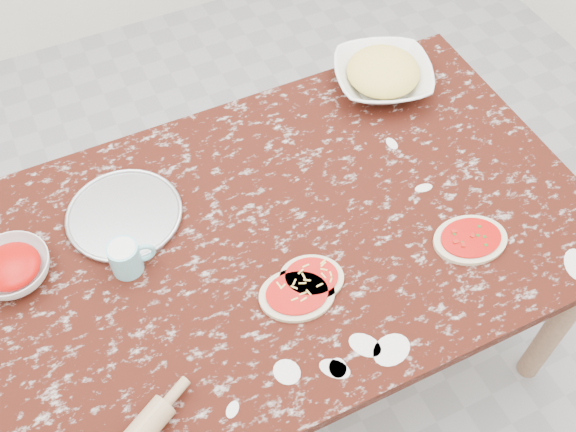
# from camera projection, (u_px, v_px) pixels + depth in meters

# --- Properties ---
(ground) EXTENTS (4.00, 4.00, 0.00)m
(ground) POSITION_uv_depth(u_px,v_px,m) (288.00, 350.00, 2.35)
(ground) COLOR gray
(worktable) EXTENTS (1.60, 1.00, 0.75)m
(worktable) POSITION_uv_depth(u_px,v_px,m) (288.00, 245.00, 1.81)
(worktable) COLOR black
(worktable) RESTS_ON ground
(pizza_tray) EXTENTS (0.37, 0.37, 0.01)m
(pizza_tray) POSITION_uv_depth(u_px,v_px,m) (125.00, 215.00, 1.76)
(pizza_tray) COLOR #B2B2B7
(pizza_tray) RESTS_ON worktable
(sauce_bowl) EXTENTS (0.22, 0.22, 0.06)m
(sauce_bowl) POSITION_uv_depth(u_px,v_px,m) (13.00, 269.00, 1.63)
(sauce_bowl) COLOR white
(sauce_bowl) RESTS_ON worktable
(cheese_bowl) EXTENTS (0.38, 0.38, 0.07)m
(cheese_bowl) POSITION_uv_depth(u_px,v_px,m) (382.00, 77.00, 2.04)
(cheese_bowl) COLOR white
(cheese_bowl) RESTS_ON worktable
(flour_mug) EXTENTS (0.12, 0.08, 0.09)m
(flour_mug) POSITION_uv_depth(u_px,v_px,m) (126.00, 258.00, 1.63)
(flour_mug) COLOR #7AC7D3
(flour_mug) RESTS_ON worktable
(pizza_left) EXTENTS (0.22, 0.19, 0.02)m
(pizza_left) POSITION_uv_depth(u_px,v_px,m) (297.00, 295.00, 1.62)
(pizza_left) COLOR beige
(pizza_left) RESTS_ON worktable
(pizza_mid) EXTENTS (0.20, 0.18, 0.02)m
(pizza_mid) POSITION_uv_depth(u_px,v_px,m) (312.00, 278.00, 1.64)
(pizza_mid) COLOR beige
(pizza_mid) RESTS_ON worktable
(pizza_right) EXTENTS (0.22, 0.18, 0.02)m
(pizza_right) POSITION_uv_depth(u_px,v_px,m) (470.00, 239.00, 1.71)
(pizza_right) COLOR beige
(pizza_right) RESTS_ON worktable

